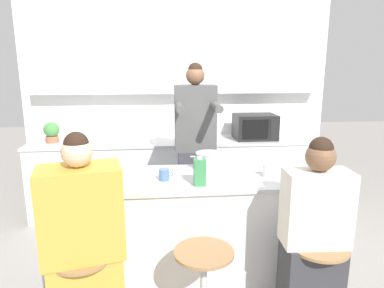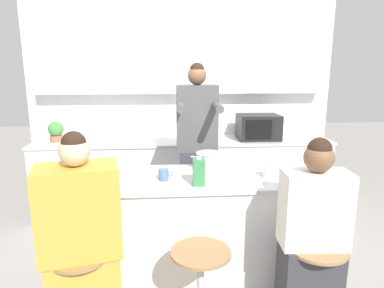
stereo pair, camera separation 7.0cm
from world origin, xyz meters
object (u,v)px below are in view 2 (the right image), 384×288
at_px(kitchen_island, 193,229).
at_px(fruit_bowl, 121,170).
at_px(juice_carton, 199,172).
at_px(microwave, 258,127).
at_px(bar_stool_rightmost, 314,288).
at_px(coffee_cup_near, 164,174).
at_px(person_wrapped_blanket, 82,252).
at_px(coffee_cup_far, 269,171).
at_px(cooking_pot, 209,161).
at_px(person_seated_near, 311,250).
at_px(potted_plant, 56,131).
at_px(person_cooking, 197,157).

xyz_separation_m(kitchen_island, fruit_bowl, (-0.58, 0.13, 0.49)).
bearing_deg(juice_carton, microwave, 61.73).
height_order(bar_stool_rightmost, coffee_cup_near, coffee_cup_near).
bearing_deg(person_wrapped_blanket, coffee_cup_far, 11.43).
bearing_deg(cooking_pot, microwave, 58.85).
relative_size(person_seated_near, coffee_cup_near, 12.52).
relative_size(bar_stool_rightmost, person_seated_near, 0.48).
bearing_deg(fruit_bowl, person_seated_near, -30.93).
xyz_separation_m(person_seated_near, fruit_bowl, (-1.30, 0.78, 0.34)).
bearing_deg(person_seated_near, coffee_cup_near, 151.66).
relative_size(fruit_bowl, juice_carton, 1.03).
relative_size(person_seated_near, potted_plant, 5.70).
bearing_deg(person_wrapped_blanket, juice_carton, 18.35).
bearing_deg(microwave, kitchen_island, -122.32).
bearing_deg(coffee_cup_near, microwave, 52.85).
bearing_deg(coffee_cup_near, juice_carton, -27.02).
bearing_deg(coffee_cup_far, microwave, 78.30).
distance_m(person_wrapped_blanket, fruit_bowl, 0.84).
bearing_deg(coffee_cup_far, fruit_bowl, 170.49).
distance_m(kitchen_island, juice_carton, 0.59).
distance_m(cooking_pot, microwave, 1.46).
distance_m(bar_stool_rightmost, potted_plant, 3.18).
bearing_deg(bar_stool_rightmost, kitchen_island, 137.88).
distance_m(person_cooking, microwave, 1.12).
relative_size(person_cooking, potted_plant, 7.59).
bearing_deg(microwave, bar_stool_rightmost, -94.42).
bearing_deg(coffee_cup_far, bar_stool_rightmost, -76.38).
xyz_separation_m(person_wrapped_blanket, cooking_pot, (0.88, 0.83, 0.33)).
bearing_deg(potted_plant, person_cooking, -26.26).
height_order(person_wrapped_blanket, microwave, person_wrapped_blanket).
height_order(cooking_pot, coffee_cup_near, cooking_pot).
height_order(bar_stool_rightmost, person_wrapped_blanket, person_wrapped_blanket).
relative_size(cooking_pot, coffee_cup_near, 2.88).
bearing_deg(potted_plant, person_seated_near, -43.62).
relative_size(cooking_pot, potted_plant, 1.31).
height_order(juice_carton, microwave, microwave).
distance_m(kitchen_island, person_cooking, 0.82).
height_order(fruit_bowl, microwave, microwave).
xyz_separation_m(person_wrapped_blanket, juice_carton, (0.76, 0.45, 0.36)).
xyz_separation_m(coffee_cup_near, coffee_cup_far, (0.83, 0.00, 0.01)).
xyz_separation_m(kitchen_island, cooking_pot, (0.16, 0.19, 0.53)).
bearing_deg(person_seated_near, bar_stool_rightmost, -46.31).
bearing_deg(person_wrapped_blanket, fruit_bowl, 66.76).
bearing_deg(bar_stool_rightmost, person_wrapped_blanket, 178.85).
distance_m(person_cooking, fruit_bowl, 0.87).
distance_m(coffee_cup_far, potted_plant, 2.60).
bearing_deg(juice_carton, coffee_cup_near, 152.98).
xyz_separation_m(person_seated_near, potted_plant, (-2.22, 2.12, 0.42)).
distance_m(person_wrapped_blanket, coffee_cup_near, 0.82).
bearing_deg(kitchen_island, coffee_cup_near, -164.14).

